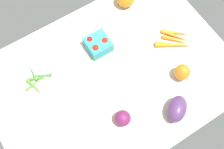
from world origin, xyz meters
TOP-DOWN VIEW (x-y plane):
  - tablecloth at (0.00, 0.00)cm, footprint 104.00×76.00cm
  - red_onion_near_basket at (6.86, 18.67)cm, footprint 6.55×6.55cm
  - carrot_bunch at (-33.68, 0.72)cm, footprint 18.31×16.03cm
  - bell_pepper_orange at (-24.99, 15.69)cm, footprint 7.23×7.23cm
  - berry_basket at (-2.31, -15.14)cm, footprint 10.09×10.09cm
  - eggplant at (-13.45, 27.22)cm, footprint 13.66×12.93cm
  - okra_pile at (27.80, -15.60)cm, footprint 15.49×16.84cm

SIDE VIEW (x-z plane):
  - tablecloth at x=0.00cm, z-range 0.00..2.00cm
  - okra_pile at x=27.80cm, z-range 1.85..3.56cm
  - carrot_bunch at x=-33.68cm, z-range 1.85..4.45cm
  - berry_basket at x=-2.31cm, z-range 1.72..8.37cm
  - red_onion_near_basket at x=6.86cm, z-range 2.00..8.55cm
  - eggplant at x=-13.45cm, z-range 2.00..9.52cm
  - bell_pepper_orange at x=-24.99cm, z-range 2.00..10.04cm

